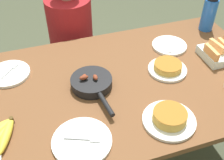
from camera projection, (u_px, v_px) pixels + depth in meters
dining_table at (112, 96)px, 1.57m from camera, size 1.81×0.98×0.76m
banana_bunch at (1, 132)px, 1.24m from camera, size 0.17×0.21×0.04m
melon_tray at (224, 52)px, 1.68m from camera, size 0.26×0.20×0.10m
skillet at (92, 83)px, 1.48m from camera, size 0.22×0.38×0.08m
frittata_plate_center at (169, 118)px, 1.30m from camera, size 0.25×0.25×0.06m
frittata_plate_side at (168, 68)px, 1.58m from camera, size 0.22×0.22×0.05m
empty_plate_near_front at (169, 46)px, 1.77m from camera, size 0.22×0.22×0.02m
empty_plate_far_right at (9, 74)px, 1.56m from camera, size 0.23×0.23×0.02m
empty_plate_mid_edge at (82, 141)px, 1.22m from camera, size 0.26×0.26×0.02m
water_bottle at (209, 13)px, 1.86m from camera, size 0.09×0.09×0.25m
person_figure at (73, 53)px, 2.18m from camera, size 0.35×0.35×1.19m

